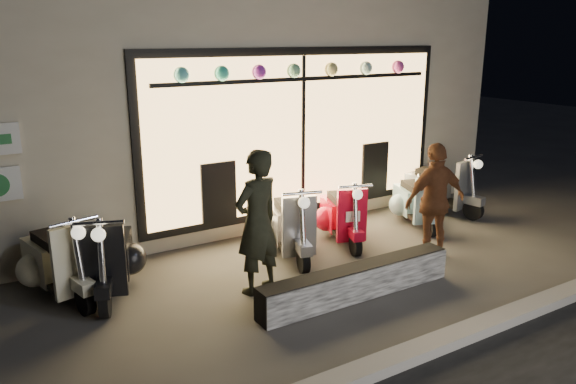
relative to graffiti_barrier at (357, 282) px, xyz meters
name	(u,v)px	position (x,y,z in m)	size (l,w,h in m)	color
ground	(331,276)	(0.09, 0.65, -0.20)	(40.00, 40.00, 0.00)	#383533
kerb	(446,340)	(0.09, -1.35, -0.14)	(40.00, 0.25, 0.12)	slate
shop_building	(183,86)	(0.10, 5.63, 1.90)	(10.20, 6.23, 4.20)	beige
graffiti_barrier	(357,282)	(0.00, 0.00, 0.00)	(2.65, 0.28, 0.40)	black
scooter_silver	(289,224)	(0.08, 1.68, 0.22)	(0.76, 1.47, 1.05)	black
scooter_red	(341,214)	(1.05, 1.74, 0.20)	(0.74, 1.37, 0.99)	black
scooter_black	(111,256)	(-2.42, 1.80, 0.23)	(0.82, 1.47, 1.06)	black
scooter_cream	(55,260)	(-3.03, 2.01, 0.22)	(0.68, 1.49, 1.06)	black
scooter_blue	(414,201)	(2.57, 1.73, 0.18)	(0.73, 1.33, 0.96)	black
scooter_grey	(435,188)	(3.37, 2.04, 0.22)	(0.68, 1.48, 1.05)	black
man	(257,222)	(-0.92, 0.78, 0.69)	(0.65, 0.43, 1.78)	black
woman	(435,201)	(1.73, 0.48, 0.62)	(0.96, 0.40, 1.64)	brown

